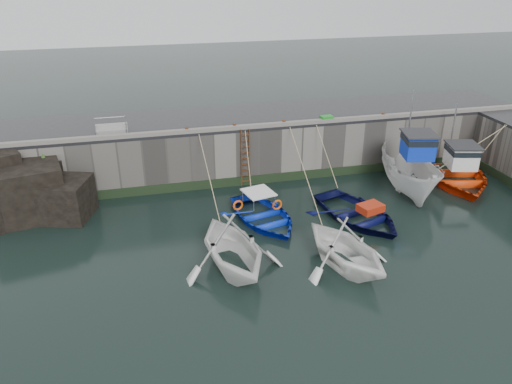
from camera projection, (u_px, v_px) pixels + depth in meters
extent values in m
plane|color=black|center=(353.00, 284.00, 19.08)|extent=(120.00, 120.00, 0.00)
cube|color=slate|center=(269.00, 141.00, 29.42)|extent=(30.00, 5.00, 3.00)
cube|color=black|center=(269.00, 115.00, 28.74)|extent=(30.00, 5.00, 0.16)
cube|color=slate|center=(281.00, 124.00, 26.60)|extent=(30.00, 0.30, 0.20)
cube|color=black|center=(281.00, 177.00, 27.72)|extent=(30.00, 0.08, 0.50)
cube|color=black|center=(24.00, 191.00, 23.63)|extent=(4.05, 3.66, 2.60)
cube|color=black|center=(64.00, 199.00, 23.64)|extent=(2.96, 2.83, 1.90)
cube|color=black|center=(44.00, 187.00, 24.40)|extent=(2.01, 1.83, 2.30)
cube|color=black|center=(5.00, 213.00, 23.06)|extent=(2.04, 2.05, 1.20)
cone|color=#2D591E|center=(28.00, 175.00, 23.17)|extent=(0.44, 0.44, 0.45)
cone|color=#2D591E|center=(9.00, 158.00, 23.14)|extent=(0.44, 0.44, 0.45)
cone|color=#2D591E|center=(54.00, 187.00, 23.09)|extent=(0.44, 0.44, 0.45)
cone|color=#2D591E|center=(43.00, 158.00, 24.01)|extent=(0.44, 0.44, 0.45)
cylinder|color=#3F1E0F|center=(241.00, 158.00, 26.63)|extent=(0.07, 0.07, 3.20)
cylinder|color=#3F1E0F|center=(249.00, 158.00, 26.72)|extent=(0.07, 0.07, 3.20)
cube|color=#3F1E0F|center=(246.00, 181.00, 27.24)|extent=(0.44, 0.06, 0.05)
cube|color=#3F1E0F|center=(246.00, 176.00, 27.09)|extent=(0.44, 0.06, 0.05)
cube|color=#3F1E0F|center=(246.00, 170.00, 26.95)|extent=(0.44, 0.06, 0.05)
cube|color=#3F1E0F|center=(246.00, 164.00, 26.81)|extent=(0.44, 0.06, 0.05)
cube|color=#3F1E0F|center=(246.00, 159.00, 26.67)|extent=(0.44, 0.06, 0.05)
cube|color=#3F1E0F|center=(245.00, 153.00, 26.53)|extent=(0.44, 0.06, 0.05)
cube|color=#3F1E0F|center=(245.00, 147.00, 26.39)|extent=(0.44, 0.06, 0.05)
cube|color=#3F1E0F|center=(245.00, 141.00, 26.25)|extent=(0.44, 0.06, 0.05)
cube|color=#3F1E0F|center=(245.00, 135.00, 26.11)|extent=(0.44, 0.06, 0.05)
imported|color=white|center=(233.00, 268.00, 20.10)|extent=(4.99, 5.54, 2.59)
imported|color=#0D31D0|center=(263.00, 220.00, 23.69)|extent=(4.42, 5.44, 0.99)
imported|color=white|center=(344.00, 266.00, 20.20)|extent=(5.07, 5.49, 2.39)
imported|color=#090C3E|center=(357.00, 219.00, 23.84)|extent=(5.02, 6.01, 1.07)
imported|color=silver|center=(410.00, 175.00, 26.45)|extent=(3.83, 6.78, 2.47)
cube|color=#0C2EC0|center=(418.00, 146.00, 25.12)|extent=(1.71, 1.79, 1.20)
cube|color=black|center=(419.00, 139.00, 24.97)|extent=(1.78, 1.86, 0.28)
cube|color=#262628|center=(420.00, 134.00, 24.85)|extent=(1.95, 2.03, 0.08)
cylinder|color=#A5A8AD|center=(410.00, 118.00, 26.36)|extent=(0.08, 0.08, 3.00)
imported|color=#E63C0C|center=(454.00, 174.00, 27.92)|extent=(6.22, 7.58, 1.37)
cube|color=white|center=(461.00, 156.00, 26.83)|extent=(1.73, 1.80, 1.20)
cube|color=black|center=(463.00, 150.00, 26.68)|extent=(1.80, 1.87, 0.28)
cube|color=#262628|center=(464.00, 145.00, 26.56)|extent=(1.97, 2.04, 0.08)
cylinder|color=#A5A8AD|center=(453.00, 130.00, 28.07)|extent=(0.08, 0.08, 3.00)
cube|color=#188820|center=(327.00, 119.00, 27.27)|extent=(0.72, 0.51, 0.33)
cylinder|color=#A5A8AD|center=(95.00, 128.00, 24.78)|extent=(0.05, 0.05, 1.00)
cylinder|color=#A5A8AD|center=(126.00, 125.00, 25.11)|extent=(0.05, 0.05, 1.00)
cylinder|color=#A5A8AD|center=(109.00, 118.00, 24.75)|extent=(1.50, 0.05, 0.05)
cube|color=gray|center=(112.00, 131.00, 25.56)|extent=(1.60, 0.35, 0.18)
cube|color=gray|center=(111.00, 126.00, 25.79)|extent=(1.60, 0.35, 0.18)
cylinder|color=#3F1E0F|center=(187.00, 130.00, 25.60)|extent=(0.18, 0.18, 0.28)
cylinder|color=#3F1E0F|center=(234.00, 126.00, 26.13)|extent=(0.18, 0.18, 0.28)
cylinder|color=#3F1E0F|center=(284.00, 123.00, 26.71)|extent=(0.18, 0.18, 0.28)
cylinder|color=#3F1E0F|center=(329.00, 119.00, 27.27)|extent=(0.18, 0.18, 0.28)
cylinder|color=#3F1E0F|center=(383.00, 115.00, 27.96)|extent=(0.18, 0.18, 0.28)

